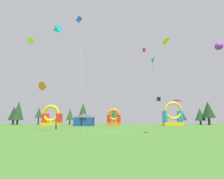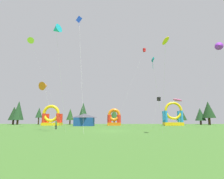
{
  "view_description": "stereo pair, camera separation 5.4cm",
  "coord_description": "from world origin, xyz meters",
  "px_view_note": "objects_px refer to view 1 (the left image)",
  "views": [
    {
      "loc": [
        0.76,
        -28.42,
        1.63
      ],
      "look_at": [
        0.0,
        7.5,
        7.97
      ],
      "focal_mm": 28.27,
      "sensor_mm": 36.0,
      "label": 1
    },
    {
      "loc": [
        0.81,
        -28.42,
        1.63
      ],
      "look_at": [
        0.0,
        7.5,
        7.97
      ],
      "focal_mm": 28.27,
      "sensor_mm": 36.0,
      "label": 2
    }
  ],
  "objects_px": {
    "kite_red_box": "(144,50)",
    "kite_purple_delta": "(219,46)",
    "kite_lime_delta": "(30,41)",
    "kite_blue_diamond": "(80,21)",
    "kite_teal_diamond": "(152,61)",
    "festival_tent": "(84,120)",
    "kite_yellow_parafoil": "(166,41)",
    "person_left_edge": "(56,124)",
    "inflatable_orange_dome": "(173,117)",
    "inflatable_yellow_castle": "(52,118)",
    "kite_cyan_delta": "(56,30)",
    "kite_black_box": "(159,99)",
    "kite_pink_parafoil": "(177,100)",
    "kite_orange_delta": "(45,86)",
    "inflatable_blue_arch": "(114,120)"
  },
  "relations": [
    {
      "from": "kite_teal_diamond",
      "to": "kite_red_box",
      "type": "bearing_deg",
      "value": 83.37
    },
    {
      "from": "person_left_edge",
      "to": "kite_black_box",
      "type": "bearing_deg",
      "value": 18.7
    },
    {
      "from": "kite_red_box",
      "to": "kite_black_box",
      "type": "distance_m",
      "value": 21.51
    },
    {
      "from": "festival_tent",
      "to": "kite_orange_delta",
      "type": "bearing_deg",
      "value": -96.47
    },
    {
      "from": "kite_cyan_delta",
      "to": "festival_tent",
      "type": "bearing_deg",
      "value": 91.82
    },
    {
      "from": "kite_red_box",
      "to": "kite_lime_delta",
      "type": "height_order",
      "value": "kite_red_box"
    },
    {
      "from": "kite_blue_diamond",
      "to": "kite_teal_diamond",
      "type": "distance_m",
      "value": 14.72
    },
    {
      "from": "person_left_edge",
      "to": "kite_pink_parafoil",
      "type": "bearing_deg",
      "value": 28.26
    },
    {
      "from": "kite_lime_delta",
      "to": "kite_blue_diamond",
      "type": "height_order",
      "value": "kite_lime_delta"
    },
    {
      "from": "kite_cyan_delta",
      "to": "kite_black_box",
      "type": "bearing_deg",
      "value": 45.52
    },
    {
      "from": "inflatable_blue_arch",
      "to": "kite_yellow_parafoil",
      "type": "bearing_deg",
      "value": -79.82
    },
    {
      "from": "person_left_edge",
      "to": "kite_orange_delta",
      "type": "bearing_deg",
      "value": -114.41
    },
    {
      "from": "kite_purple_delta",
      "to": "inflatable_yellow_castle",
      "type": "relative_size",
      "value": 2.99
    },
    {
      "from": "kite_red_box",
      "to": "kite_blue_diamond",
      "type": "relative_size",
      "value": 1.28
    },
    {
      "from": "kite_red_box",
      "to": "kite_lime_delta",
      "type": "distance_m",
      "value": 34.39
    },
    {
      "from": "kite_orange_delta",
      "to": "kite_teal_diamond",
      "type": "bearing_deg",
      "value": -0.67
    },
    {
      "from": "kite_cyan_delta",
      "to": "kite_orange_delta",
      "type": "bearing_deg",
      "value": 120.69
    },
    {
      "from": "inflatable_orange_dome",
      "to": "kite_pink_parafoil",
      "type": "bearing_deg",
      "value": -90.3
    },
    {
      "from": "kite_pink_parafoil",
      "to": "kite_cyan_delta",
      "type": "xyz_separation_m",
      "value": [
        -27.46,
        -29.87,
        7.05
      ]
    },
    {
      "from": "festival_tent",
      "to": "kite_yellow_parafoil",
      "type": "bearing_deg",
      "value": -64.17
    },
    {
      "from": "kite_pink_parafoil",
      "to": "kite_purple_delta",
      "type": "relative_size",
      "value": 0.41
    },
    {
      "from": "kite_teal_diamond",
      "to": "kite_black_box",
      "type": "relative_size",
      "value": 1.73
    },
    {
      "from": "kite_lime_delta",
      "to": "kite_cyan_delta",
      "type": "height_order",
      "value": "kite_lime_delta"
    },
    {
      "from": "kite_pink_parafoil",
      "to": "kite_teal_diamond",
      "type": "height_order",
      "value": "kite_teal_diamond"
    },
    {
      "from": "inflatable_blue_arch",
      "to": "festival_tent",
      "type": "height_order",
      "value": "inflatable_blue_arch"
    },
    {
      "from": "kite_blue_diamond",
      "to": "kite_black_box",
      "type": "height_order",
      "value": "kite_blue_diamond"
    },
    {
      "from": "kite_teal_diamond",
      "to": "kite_blue_diamond",
      "type": "bearing_deg",
      "value": -174.08
    },
    {
      "from": "kite_lime_delta",
      "to": "kite_teal_diamond",
      "type": "xyz_separation_m",
      "value": [
        28.84,
        -12.82,
        -10.11
      ]
    },
    {
      "from": "kite_purple_delta",
      "to": "kite_black_box",
      "type": "relative_size",
      "value": 2.77
    },
    {
      "from": "inflatable_yellow_castle",
      "to": "kite_purple_delta",
      "type": "bearing_deg",
      "value": -22.6
    },
    {
      "from": "kite_lime_delta",
      "to": "kite_black_box",
      "type": "relative_size",
      "value": 3.16
    },
    {
      "from": "kite_pink_parafoil",
      "to": "kite_cyan_delta",
      "type": "distance_m",
      "value": 41.18
    },
    {
      "from": "kite_pink_parafoil",
      "to": "kite_teal_diamond",
      "type": "xyz_separation_m",
      "value": [
        -12.25,
        -23.73,
        4.33
      ]
    },
    {
      "from": "kite_blue_diamond",
      "to": "inflatable_yellow_castle",
      "type": "bearing_deg",
      "value": 116.18
    },
    {
      "from": "kite_purple_delta",
      "to": "kite_teal_diamond",
      "type": "relative_size",
      "value": 1.61
    },
    {
      "from": "kite_purple_delta",
      "to": "inflatable_orange_dome",
      "type": "distance_m",
      "value": 25.66
    },
    {
      "from": "kite_teal_diamond",
      "to": "inflatable_orange_dome",
      "type": "bearing_deg",
      "value": 67.08
    },
    {
      "from": "kite_yellow_parafoil",
      "to": "person_left_edge",
      "type": "bearing_deg",
      "value": 145.27
    },
    {
      "from": "kite_red_box",
      "to": "kite_purple_delta",
      "type": "xyz_separation_m",
      "value": [
        15.22,
        -15.46,
        -5.38
      ]
    },
    {
      "from": "kite_yellow_parafoil",
      "to": "kite_teal_diamond",
      "type": "xyz_separation_m",
      "value": [
        0.05,
        8.52,
        0.39
      ]
    },
    {
      "from": "kite_blue_diamond",
      "to": "inflatable_orange_dome",
      "type": "distance_m",
      "value": 42.64
    },
    {
      "from": "person_left_edge",
      "to": "inflatable_orange_dome",
      "type": "xyz_separation_m",
      "value": [
        30.04,
        25.27,
        1.85
      ]
    },
    {
      "from": "kite_teal_diamond",
      "to": "kite_black_box",
      "type": "height_order",
      "value": "kite_teal_diamond"
    },
    {
      "from": "kite_teal_diamond",
      "to": "kite_yellow_parafoil",
      "type": "bearing_deg",
      "value": -90.34
    },
    {
      "from": "festival_tent",
      "to": "kite_pink_parafoil",
      "type": "bearing_deg",
      "value": -2.22
    },
    {
      "from": "kite_red_box",
      "to": "kite_purple_delta",
      "type": "relative_size",
      "value": 1.24
    },
    {
      "from": "kite_yellow_parafoil",
      "to": "kite_teal_diamond",
      "type": "height_order",
      "value": "kite_teal_diamond"
    },
    {
      "from": "kite_cyan_delta",
      "to": "inflatable_yellow_castle",
      "type": "height_order",
      "value": "kite_cyan_delta"
    },
    {
      "from": "inflatable_yellow_castle",
      "to": "inflatable_blue_arch",
      "type": "height_order",
      "value": "inflatable_yellow_castle"
    },
    {
      "from": "kite_cyan_delta",
      "to": "kite_orange_delta",
      "type": "relative_size",
      "value": 1.82
    }
  ]
}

